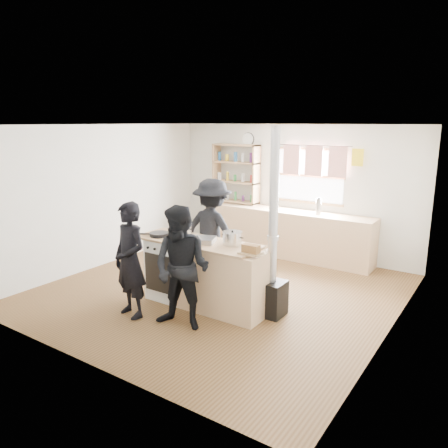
% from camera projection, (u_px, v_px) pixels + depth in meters
% --- Properties ---
extents(ground, '(5.00, 5.00, 0.01)m').
position_uv_depth(ground, '(220.00, 291.00, 6.72)').
color(ground, brown).
rests_on(ground, ground).
extents(back_counter, '(3.40, 0.55, 0.90)m').
position_uv_depth(back_counter, '(285.00, 233.00, 8.41)').
color(back_counter, tan).
rests_on(back_counter, ground).
extents(shelving_unit, '(1.00, 0.28, 1.20)m').
position_uv_depth(shelving_unit, '(236.00, 173.00, 8.92)').
color(shelving_unit, tan).
rests_on(shelving_unit, back_counter).
extents(thermos, '(0.10, 0.10, 0.28)m').
position_uv_depth(thermos, '(318.00, 206.00, 7.92)').
color(thermos, silver).
rests_on(thermos, back_counter).
extents(cooking_island, '(1.97, 0.64, 0.93)m').
position_uv_depth(cooking_island, '(206.00, 274.00, 6.09)').
color(cooking_island, white).
rests_on(cooking_island, ground).
extents(skillet_greens, '(0.38, 0.38, 0.05)m').
position_uv_depth(skillet_greens, '(159.00, 234.00, 6.31)').
color(skillet_greens, black).
rests_on(skillet_greens, cooking_island).
extents(roast_tray, '(0.45, 0.40, 0.07)m').
position_uv_depth(roast_tray, '(201.00, 239.00, 5.98)').
color(roast_tray, silver).
rests_on(roast_tray, cooking_island).
extents(stockpot_stove, '(0.25, 0.25, 0.20)m').
position_uv_depth(stockpot_stove, '(183.00, 230.00, 6.31)').
color(stockpot_stove, '#BEBEC0').
rests_on(stockpot_stove, cooking_island).
extents(stockpot_counter, '(0.27, 0.27, 0.20)m').
position_uv_depth(stockpot_counter, '(232.00, 238.00, 5.85)').
color(stockpot_counter, silver).
rests_on(stockpot_counter, cooking_island).
extents(bread_board, '(0.29, 0.21, 0.12)m').
position_uv_depth(bread_board, '(251.00, 250.00, 5.45)').
color(bread_board, tan).
rests_on(bread_board, cooking_island).
extents(flue_heater, '(0.35, 0.35, 2.50)m').
position_uv_depth(flue_heater, '(272.00, 269.00, 5.75)').
color(flue_heater, black).
rests_on(flue_heater, ground).
extents(person_near_left, '(0.62, 0.47, 1.55)m').
position_uv_depth(person_near_left, '(130.00, 260.00, 5.72)').
color(person_near_left, black).
rests_on(person_near_left, ground).
extents(person_near_right, '(0.85, 0.72, 1.56)m').
position_uv_depth(person_near_right, '(182.00, 268.00, 5.37)').
color(person_near_right, black).
rests_on(person_near_right, ground).
extents(person_far, '(1.08, 0.62, 1.68)m').
position_uv_depth(person_far, '(212.00, 231.00, 6.97)').
color(person_far, black).
rests_on(person_far, ground).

